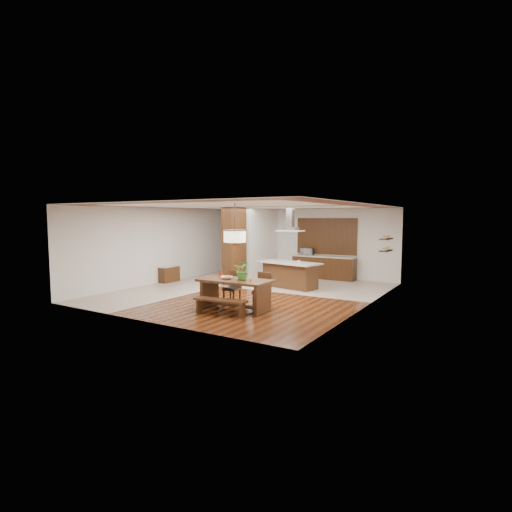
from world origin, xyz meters
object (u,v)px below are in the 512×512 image
Objects in this scene: range_hood at (290,219)px; dining_table at (235,287)px; dining_bench at (220,307)px; foliage_plant at (243,270)px; microwave at (307,251)px; dining_chair_right at (262,290)px; island_cup at (299,262)px; hallway_console at (169,274)px; dining_chair_left at (232,287)px; kitchen_island at (290,274)px; pendant_lantern at (235,228)px; fruit_bowl at (226,278)px.

dining_table is at bearing -86.21° from range_hood.
dining_table is at bearing 91.99° from dining_bench.
foliage_plant reaches higher than dining_table.
microwave is at bearing 96.94° from dining_table.
dining_chair_right is 3.18m from island_cup.
hallway_console is 5.63m from dining_chair_right.
dining_chair_right is at bearing 67.40° from foliage_plant.
kitchen_island is (0.26, 3.24, 0.00)m from dining_chair_left.
kitchen_island is 22.14× the size of island_cup.
pendant_lantern reaches higher than microwave.
dining_chair_left is 3.26m from island_cup.
foliage_plant is 0.59× the size of range_hood.
range_hood is (-0.25, 3.83, 0.22)m from pendant_lantern.
dining_bench is 0.95m from fruit_bowl.
pendant_lantern is at bearing -132.07° from dining_chair_right.
fruit_bowl is (0.29, -0.68, 0.39)m from dining_chair_left.
microwave is at bearing 96.45° from dining_bench.
fruit_bowl is at bearing 111.66° from dining_bench.
range_hood is at bearing -83.51° from microwave.
microwave is (4.05, 4.03, 0.78)m from hallway_console.
dining_chair_right is 3.84m from range_hood.
foliage_plant is (-0.24, -0.58, 0.61)m from dining_chair_right.
dining_chair_left is 0.99m from dining_chair_right.
microwave is (-0.28, 5.92, 0.62)m from dining_chair_left.
hallway_console is at bearing 146.66° from dining_bench.
foliage_plant reaches higher than hallway_console.
dining_chair_right is (5.31, -1.86, 0.17)m from hallway_console.
island_cup is at bearing 84.65° from fruit_bowl.
range_hood is (0.00, 0.00, 1.98)m from kitchen_island.
range_hood is 1.54m from island_cup.
dining_bench is at bearing -113.34° from dining_chair_right.
microwave is at bearing 44.89° from hallway_console.
dining_table is 1.38× the size of dining_bench.
dining_chair_right is 1.07m from fruit_bowl.
range_hood is at bearing 93.79° from dining_table.
kitchen_island is at bearing 98.04° from dining_chair_right.
range_hood is at bearing 93.79° from pendant_lantern.
island_cup is at bearing -76.34° from microwave.
kitchen_island is (-0.03, 3.92, -0.39)m from fruit_bowl.
dining_chair_left reaches higher than hallway_console.
hallway_console reaches higher than dining_bench.
hallway_console is at bearing 155.94° from dining_chair_right.
fruit_bowl is 0.13× the size of kitchen_island.
dining_chair_left is at bearing 131.28° from pendant_lantern.
dining_table is 3.82× the size of foliage_plant.
island_cup is (0.13, 3.75, 0.37)m from dining_table.
microwave is at bearing 99.02° from foliage_plant.
dining_chair_left is 0.39× the size of kitchen_island.
dining_chair_left is at bearing 112.55° from dining_bench.
island_cup is (0.39, -0.09, -1.49)m from range_hood.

